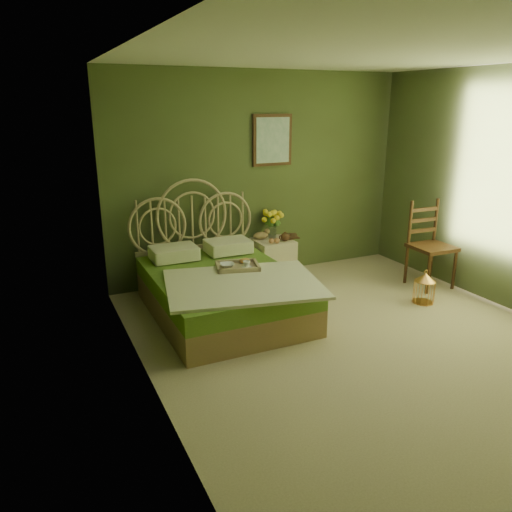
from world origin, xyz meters
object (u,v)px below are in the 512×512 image
nightstand (273,252)px  chair (428,239)px  birdcage (424,288)px  bed (221,287)px

nightstand → chair: (1.63, -1.02, 0.24)m
nightstand → birdcage: nightstand is taller
nightstand → birdcage: 1.92m
bed → chair: bearing=-5.0°
birdcage → chair: bearing=47.1°
chair → birdcage: size_ratio=2.99×
bed → birdcage: bearing=-18.0°
bed → chair: bed is taller
bed → birdcage: (2.21, -0.72, -0.12)m
chair → bed: bearing=177.1°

